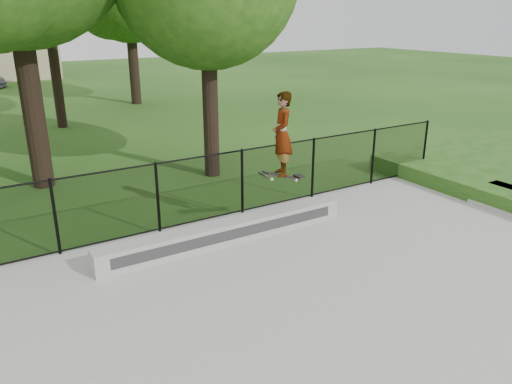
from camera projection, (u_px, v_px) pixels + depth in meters
grind_ledge at (228, 232)px, 9.89m from camera, size 5.32×0.40×0.43m
skater_airborne at (282, 136)px, 9.85m from camera, size 0.81×0.72×1.88m
chainlink_fence at (158, 197)px, 10.20m from camera, size 16.06×0.06×1.50m
concrete_steps at (507, 201)px, 11.84m from camera, size 1.07×1.20×0.45m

